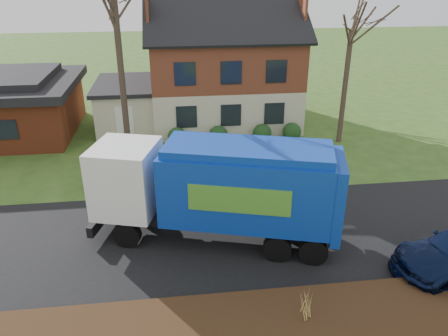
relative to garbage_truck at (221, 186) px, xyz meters
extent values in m
plane|color=#2C4F1A|center=(-0.17, 0.18, -2.24)|extent=(120.00, 120.00, 0.00)
cube|color=black|center=(-0.17, 0.18, -2.23)|extent=(80.00, 7.00, 0.02)
cube|color=beige|center=(1.83, 14.18, -0.89)|extent=(9.00, 7.50, 2.70)
cube|color=#5D2D1A|center=(1.83, 14.18, 1.86)|extent=(9.00, 7.50, 2.80)
cube|color=beige|center=(-4.37, 13.68, -0.94)|extent=(3.50, 5.50, 2.60)
cube|color=black|center=(-4.37, 13.68, 0.48)|extent=(3.90, 5.90, 0.24)
cylinder|color=black|center=(-3.46, -0.05, -1.74)|extent=(1.05, 0.60, 1.00)
cylinder|color=black|center=(-2.90, 1.89, -1.74)|extent=(1.05, 0.60, 1.00)
cylinder|color=black|center=(1.79, -1.57, -1.74)|extent=(1.05, 0.60, 1.00)
cylinder|color=black|center=(2.35, 0.37, -1.74)|extent=(1.05, 0.60, 1.00)
cylinder|color=black|center=(2.99, -1.91, -1.74)|extent=(1.05, 0.60, 1.00)
cylinder|color=black|center=(3.55, 0.02, -1.74)|extent=(1.05, 0.60, 1.00)
cube|color=black|center=(0.04, -0.01, -1.42)|extent=(8.24, 3.39, 0.34)
cube|color=white|center=(-3.41, 0.98, 0.06)|extent=(2.78, 2.92, 2.59)
cube|color=black|center=(-4.42, 1.28, 0.21)|extent=(0.66, 2.05, 0.86)
cube|color=black|center=(-4.52, 1.30, -1.71)|extent=(0.90, 2.37, 0.43)
cube|color=#0D35A3|center=(0.92, -0.27, 0.06)|extent=(6.47, 3.98, 2.59)
cube|color=#0D35A3|center=(0.92, -0.27, 1.50)|extent=(6.11, 3.62, 0.29)
cube|color=#0D35A3|center=(3.91, -1.13, -0.03)|extent=(1.00, 2.44, 2.78)
cube|color=#49892D|center=(0.44, -1.40, 0.16)|extent=(3.33, 0.99, 0.96)
cube|color=#49892D|center=(1.12, 0.94, 0.16)|extent=(3.33, 0.99, 0.96)
imported|color=#ACAEB4|center=(-3.60, 5.14, -1.57)|extent=(4.18, 1.84, 1.33)
cylinder|color=#3E3025|center=(-4.11, 9.25, 1.80)|extent=(0.34, 0.34, 8.07)
cylinder|color=#443529|center=(8.15, 9.28, 0.96)|extent=(0.29, 0.29, 6.40)
cylinder|color=#3C2C24|center=(2.47, 23.27, 2.10)|extent=(0.33, 0.33, 8.68)
cone|color=tan|center=(1.90, -4.63, -1.50)|extent=(0.04, 0.04, 0.88)
cone|color=tan|center=(1.76, -4.63, -1.50)|extent=(0.04, 0.04, 0.88)
cone|color=tan|center=(2.04, -4.63, -1.50)|extent=(0.04, 0.04, 0.88)
cone|color=tan|center=(1.90, -4.52, -1.50)|extent=(0.04, 0.04, 0.88)
cone|color=tan|center=(1.90, -4.74, -1.50)|extent=(0.04, 0.04, 0.88)
camera|label=1|loc=(-1.62, -13.88, 7.19)|focal=35.00mm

